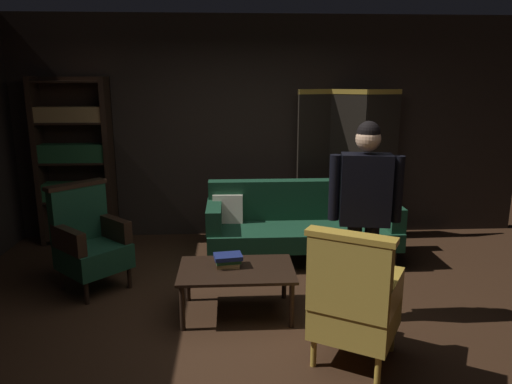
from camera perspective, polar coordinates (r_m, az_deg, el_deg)
ground_plane at (r=4.19m, az=0.64°, el=-15.35°), size 10.00×10.00×0.00m
back_wall at (r=6.15m, az=-0.88°, el=7.66°), size 7.20×0.10×2.80m
folding_screen at (r=6.11m, az=10.85°, el=3.47°), size 1.28×0.28×1.90m
bookshelf at (r=6.23m, az=-20.97°, el=3.70°), size 0.90×0.32×2.05m
velvet_couch at (r=5.41m, az=5.44°, el=-3.46°), size 2.12×0.78×0.88m
coffee_table at (r=4.17m, az=-2.36°, el=-9.79°), size 1.00×0.64×0.42m
armchair_gilt_accent at (r=3.50m, az=11.70°, el=-12.73°), size 0.79×0.79×1.04m
armchair_wing_left at (r=4.91m, az=-19.47°, el=-5.51°), size 0.82×0.82×1.04m
standing_figure at (r=3.95m, az=12.98°, el=-1.48°), size 0.58×0.28×1.70m
book_tan_leather at (r=4.19m, az=-3.38°, el=-8.70°), size 0.20×0.15×0.04m
book_green_cloth at (r=4.18m, az=-3.39°, el=-8.24°), size 0.24×0.17×0.03m
book_navy_cloth at (r=4.17m, az=-3.39°, el=-7.78°), size 0.26×0.20×0.04m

